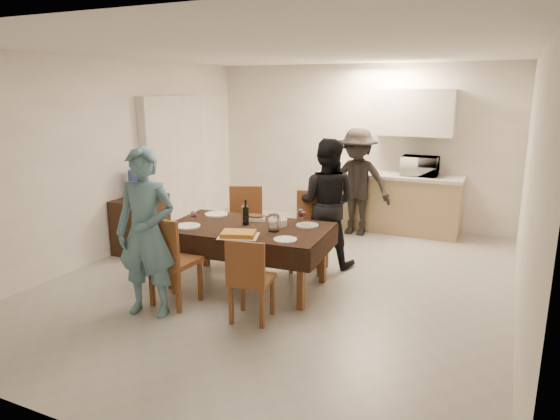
% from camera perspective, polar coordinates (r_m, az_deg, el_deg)
% --- Properties ---
extents(floor, '(5.00, 6.00, 0.02)m').
position_cam_1_polar(floor, '(5.98, 0.40, -7.95)').
color(floor, '#A0A09C').
rests_on(floor, ground).
extents(ceiling, '(5.00, 6.00, 0.02)m').
position_cam_1_polar(ceiling, '(5.57, 0.45, 17.75)').
color(ceiling, white).
rests_on(ceiling, wall_back).
extents(wall_back, '(5.00, 0.02, 2.60)m').
position_cam_1_polar(wall_back, '(8.43, 9.02, 7.36)').
color(wall_back, white).
rests_on(wall_back, floor).
extents(wall_front, '(5.00, 0.02, 2.60)m').
position_cam_1_polar(wall_front, '(3.22, -22.43, -3.71)').
color(wall_front, white).
rests_on(wall_front, floor).
extents(wall_left, '(0.02, 6.00, 2.60)m').
position_cam_1_polar(wall_left, '(7.04, -18.51, 5.60)').
color(wall_left, white).
rests_on(wall_left, floor).
extents(wall_right, '(0.02, 6.00, 2.60)m').
position_cam_1_polar(wall_right, '(5.14, 26.70, 2.07)').
color(wall_right, white).
rests_on(wall_right, floor).
extents(stub_partition, '(0.15, 1.40, 2.10)m').
position_cam_1_polar(stub_partition, '(7.93, -12.01, 5.02)').
color(stub_partition, white).
rests_on(stub_partition, floor).
extents(kitchen_base_cabinet, '(2.20, 0.60, 0.86)m').
position_cam_1_polar(kitchen_base_cabinet, '(8.12, 12.22, 0.75)').
color(kitchen_base_cabinet, tan).
rests_on(kitchen_base_cabinet, floor).
extents(kitchen_worktop, '(2.24, 0.64, 0.05)m').
position_cam_1_polar(kitchen_worktop, '(8.03, 12.39, 3.92)').
color(kitchen_worktop, beige).
rests_on(kitchen_worktop, kitchen_base_cabinet).
extents(upper_cabinet, '(1.20, 0.34, 0.70)m').
position_cam_1_polar(upper_cabinet, '(8.01, 15.10, 10.69)').
color(upper_cabinet, silver).
rests_on(upper_cabinet, wall_back).
extents(dining_table, '(1.87, 1.17, 0.70)m').
position_cam_1_polar(dining_table, '(5.61, -3.72, -2.20)').
color(dining_table, black).
rests_on(dining_table, floor).
extents(chair_near_left, '(0.46, 0.46, 0.52)m').
position_cam_1_polar(chair_near_left, '(5.20, -12.56, -4.77)').
color(chair_near_left, brown).
rests_on(chair_near_left, floor).
extents(chair_near_right, '(0.44, 0.44, 0.46)m').
position_cam_1_polar(chair_near_right, '(4.76, -3.72, -7.09)').
color(chair_near_right, brown).
rests_on(chair_near_right, floor).
extents(chair_far_left, '(0.58, 0.59, 0.52)m').
position_cam_1_polar(chair_far_left, '(6.40, -4.41, -1.01)').
color(chair_far_left, brown).
rests_on(chair_far_left, floor).
extents(chair_far_right, '(0.49, 0.49, 0.52)m').
position_cam_1_polar(chair_far_right, '(6.02, 3.07, -1.86)').
color(chair_far_right, brown).
rests_on(chair_far_right, floor).
extents(console, '(0.41, 0.81, 0.75)m').
position_cam_1_polar(console, '(7.22, -15.59, -1.51)').
color(console, black).
rests_on(console, floor).
extents(water_jug, '(0.26, 0.26, 0.39)m').
position_cam_1_polar(water_jug, '(7.09, -15.88, 2.96)').
color(water_jug, '#415BB3').
rests_on(water_jug, console).
extents(wine_bottle, '(0.07, 0.07, 0.29)m').
position_cam_1_polar(wine_bottle, '(5.63, -3.95, -0.26)').
color(wine_bottle, black).
rests_on(wine_bottle, dining_table).
extents(water_pitcher, '(0.12, 0.12, 0.18)m').
position_cam_1_polar(water_pitcher, '(5.38, -0.72, -1.50)').
color(water_pitcher, white).
rests_on(water_pitcher, dining_table).
extents(savoury_tart, '(0.48, 0.42, 0.05)m').
position_cam_1_polar(savoury_tart, '(5.23, -4.76, -2.74)').
color(savoury_tart, gold).
rests_on(savoury_tart, dining_table).
extents(salad_bowl, '(0.19, 0.19, 0.08)m').
position_cam_1_polar(salad_bowl, '(5.62, -0.16, -1.41)').
color(salad_bowl, white).
rests_on(salad_bowl, dining_table).
extents(mushroom_dish, '(0.22, 0.22, 0.04)m').
position_cam_1_polar(mushroom_dish, '(5.86, -2.84, -0.97)').
color(mushroom_dish, white).
rests_on(mushroom_dish, dining_table).
extents(wine_glass_a, '(0.08, 0.08, 0.17)m').
position_cam_1_polar(wine_glass_a, '(5.66, -9.85, -0.99)').
color(wine_glass_a, white).
rests_on(wine_glass_a, dining_table).
extents(wine_glass_b, '(0.09, 0.09, 0.21)m').
position_cam_1_polar(wine_glass_b, '(5.56, 2.48, -0.86)').
color(wine_glass_b, white).
rests_on(wine_glass_b, dining_table).
extents(wine_glass_c, '(0.08, 0.08, 0.18)m').
position_cam_1_polar(wine_glass_c, '(5.93, -4.04, -0.13)').
color(wine_glass_c, white).
rests_on(wine_glass_c, dining_table).
extents(plate_near_left, '(0.28, 0.28, 0.02)m').
position_cam_1_polar(plate_near_left, '(5.67, -10.52, -1.82)').
color(plate_near_left, white).
rests_on(plate_near_left, dining_table).
extents(plate_near_right, '(0.24, 0.24, 0.01)m').
position_cam_1_polar(plate_near_right, '(5.09, 0.60, -3.40)').
color(plate_near_right, white).
rests_on(plate_near_right, dining_table).
extents(plate_far_left, '(0.28, 0.28, 0.02)m').
position_cam_1_polar(plate_far_left, '(6.15, -7.29, -0.48)').
color(plate_far_left, white).
rests_on(plate_far_left, dining_table).
extents(plate_far_right, '(0.25, 0.25, 0.01)m').
position_cam_1_polar(plate_far_right, '(5.62, 3.14, -1.76)').
color(plate_far_right, white).
rests_on(plate_far_right, dining_table).
extents(microwave, '(0.54, 0.36, 0.30)m').
position_cam_1_polar(microwave, '(7.92, 15.70, 4.86)').
color(microwave, silver).
rests_on(microwave, kitchen_worktop).
extents(person_near, '(0.68, 0.52, 1.68)m').
position_cam_1_polar(person_near, '(5.04, -15.05, -2.54)').
color(person_near, slate).
rests_on(person_near, floor).
extents(person_far, '(0.85, 0.70, 1.62)m').
position_cam_1_polar(person_far, '(6.29, 5.28, 0.81)').
color(person_far, black).
rests_on(person_far, floor).
extents(person_kitchen, '(1.06, 0.61, 1.63)m').
position_cam_1_polar(person_kitchen, '(7.71, 8.77, 3.16)').
color(person_kitchen, black).
rests_on(person_kitchen, floor).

